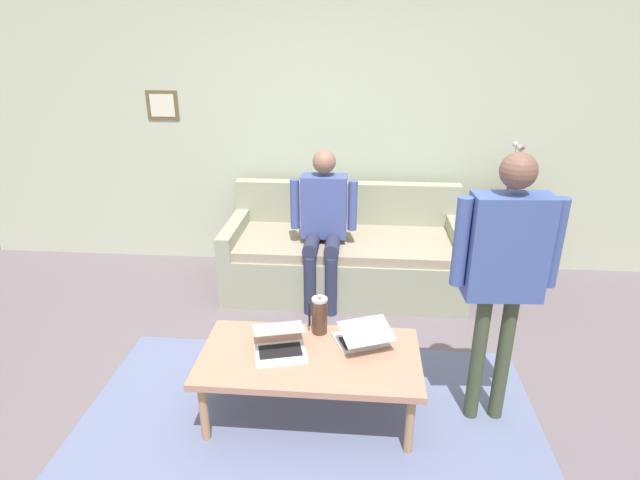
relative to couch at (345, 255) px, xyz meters
name	(u,v)px	position (x,y,z in m)	size (l,w,h in m)	color
ground_plane	(309,404)	(0.15, 1.62, -0.30)	(7.68, 7.68, 0.00)	slate
area_rug	(309,423)	(0.14, 1.79, -0.30)	(2.73, 1.64, 0.01)	slate
back_wall	(332,126)	(0.16, -0.58, 1.05)	(7.04, 0.11, 2.70)	beige
couch	(345,255)	(0.00, 0.00, 0.00)	(2.05, 0.91, 0.88)	#999E84
coffee_table	(310,361)	(0.14, 1.69, 0.07)	(1.27, 0.66, 0.42)	tan
laptop_left	(362,337)	(-0.16, 1.55, 0.16)	(0.39, 0.40, 0.15)	silver
laptop_center	(280,345)	(0.31, 1.67, 0.16)	(0.36, 0.38, 0.15)	silver
french_press	(320,315)	(0.10, 1.45, 0.23)	(0.12, 0.10, 0.27)	#4C3323
side_shelf	(505,238)	(-1.45, -0.27, 0.11)	(0.42, 0.32, 0.82)	brown
flower_vase	(514,178)	(-1.45, -0.27, 0.67)	(0.11, 0.10, 0.47)	brown
person_standing	(505,260)	(-0.90, 1.63, 0.72)	(0.57, 0.20, 1.61)	#404B33
person_seated	(323,219)	(0.17, 0.23, 0.42)	(0.55, 0.51, 1.28)	#2B2F4A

